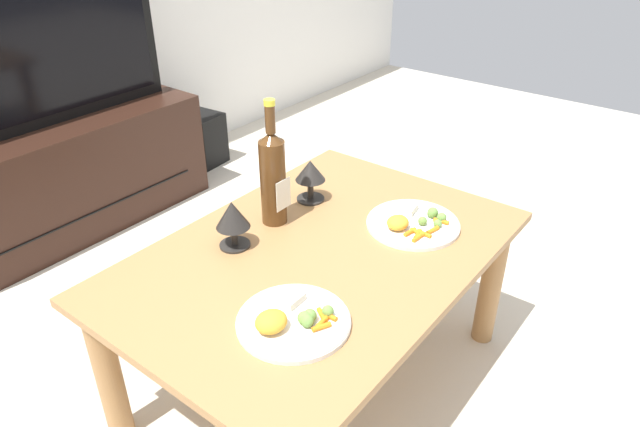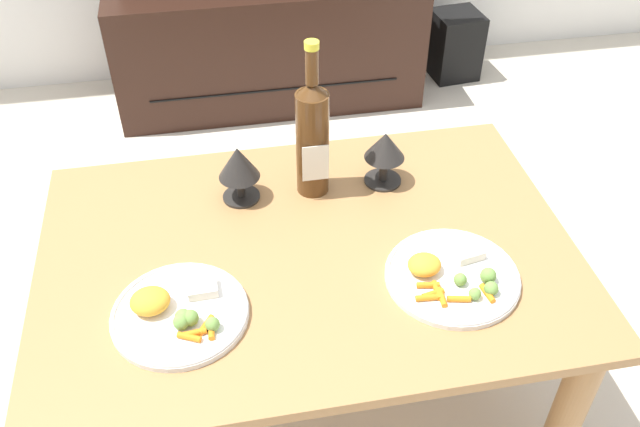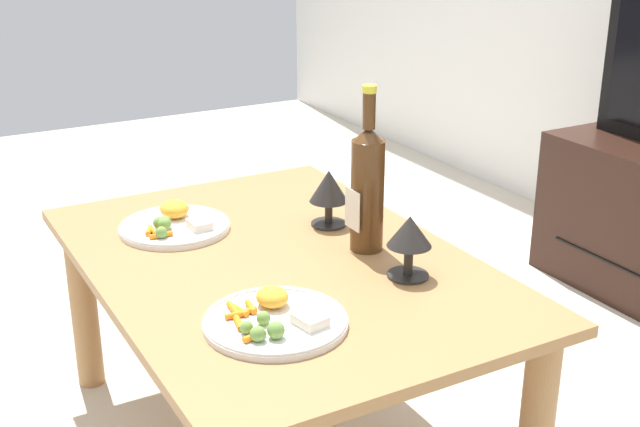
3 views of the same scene
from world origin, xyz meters
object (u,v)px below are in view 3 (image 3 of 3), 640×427
object	(u,v)px
dinner_plate_left	(174,224)
dinner_plate_right	(275,319)
goblet_right	(409,235)
dining_table	(278,293)
goblet_left	(329,189)
wine_bottle	(367,185)

from	to	relation	value
dinner_plate_left	dinner_plate_right	distance (m)	0.55
goblet_right	dinner_plate_right	distance (m)	0.35
dining_table	goblet_right	size ratio (longest dim) A/B	8.31
goblet_left	dinner_plate_left	world-z (taller)	goblet_left
goblet_left	goblet_right	distance (m)	0.34
wine_bottle	dinner_plate_left	distance (m)	0.49
dining_table	dinner_plate_left	distance (m)	0.32
wine_bottle	dinner_plate_left	bearing A→B (deg)	-133.36
goblet_right	dinner_plate_right	xyz separation A→B (m)	(0.06, -0.34, -0.08)
wine_bottle	goblet_left	bearing A→B (deg)	-179.39
dinner_plate_left	goblet_right	bearing A→B (deg)	34.65
goblet_right	dining_table	bearing A→B (deg)	-137.02
wine_bottle	dinner_plate_left	xyz separation A→B (m)	(-0.32, -0.34, -0.14)
dinner_plate_left	wine_bottle	bearing A→B (deg)	46.64
dining_table	wine_bottle	distance (m)	0.31
dining_table	dinner_plate_left	xyz separation A→B (m)	(-0.28, -0.14, 0.10)
goblet_left	wine_bottle	bearing A→B (deg)	0.61
dining_table	goblet_right	world-z (taller)	goblet_right
dinner_plate_left	dinner_plate_right	xyz separation A→B (m)	(0.55, -0.00, -0.00)
dining_table	goblet_right	xyz separation A→B (m)	(0.22, 0.20, 0.18)
dining_table	goblet_right	bearing A→B (deg)	42.98
goblet_left	dining_table	bearing A→B (deg)	-58.58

